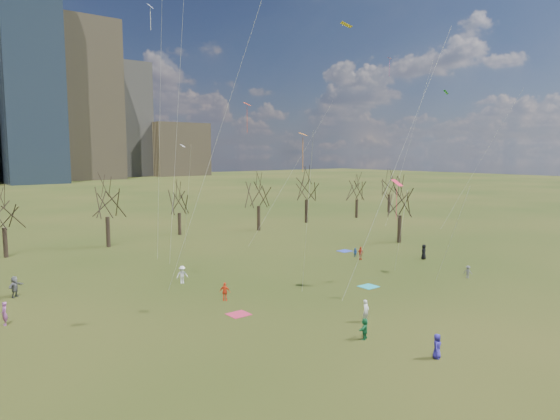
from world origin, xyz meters
TOP-DOWN VIEW (x-y plane):
  - ground at (0.00, 0.00)m, footprint 500.00×500.00m
  - bare_tree_row at (-0.09, 37.22)m, footprint 113.04×29.80m
  - blanket_teal at (5.17, 5.12)m, footprint 1.60×1.50m
  - blanket_navy at (15.65, 18.44)m, footprint 1.60×1.50m
  - blanket_crimson at (-8.90, 5.97)m, footprint 1.60×1.50m
  - person_0 at (-3.99, -8.50)m, footprint 0.88×0.74m
  - person_1 at (-2.42, -1.33)m, footprint 0.69×0.53m
  - person_3 at (15.42, 1.11)m, footprint 0.71×0.93m
  - person_4 at (-7.80, 9.67)m, footprint 0.91×0.96m
  - person_5 at (-5.07, -3.59)m, footprint 1.39×0.97m
  - person_6 at (19.44, 9.23)m, footprint 1.02×0.98m
  - person_7 at (-23.61, 14.55)m, footprint 0.44×0.65m
  - person_8 at (13.93, 15.02)m, footprint 0.45×0.56m
  - person_9 at (-7.99, 17.06)m, footprint 1.21×0.84m
  - person_10 at (13.46, 13.76)m, footprint 0.93×0.51m
  - person_11 at (-21.55, 21.95)m, footprint 1.67×1.56m
  - kites_airborne at (2.30, 12.50)m, footprint 73.39×31.00m

SIDE VIEW (x-z plane):
  - ground at x=0.00m, z-range 0.00..0.00m
  - blanket_teal at x=5.17m, z-range 0.00..0.03m
  - blanket_navy at x=15.65m, z-range 0.00..0.03m
  - blanket_crimson at x=-8.90m, z-range 0.00..0.03m
  - person_8 at x=13.93m, z-range 0.00..1.10m
  - person_3 at x=15.42m, z-range 0.00..1.27m
  - person_5 at x=-5.07m, z-range 0.00..1.44m
  - person_10 at x=13.46m, z-range 0.00..1.51m
  - person_0 at x=-3.99m, z-range 0.00..1.54m
  - person_4 at x=-7.80m, z-range 0.00..1.59m
  - person_1 at x=-2.42m, z-range 0.00..1.68m
  - person_9 at x=-7.99m, z-range 0.00..1.71m
  - person_7 at x=-23.61m, z-range 0.00..1.73m
  - person_6 at x=19.44m, z-range 0.00..1.77m
  - person_11 at x=-21.55m, z-range 0.00..1.88m
  - bare_tree_row at x=-0.09m, z-range 1.37..10.87m
  - kites_airborne at x=2.30m, z-range -1.52..26.99m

